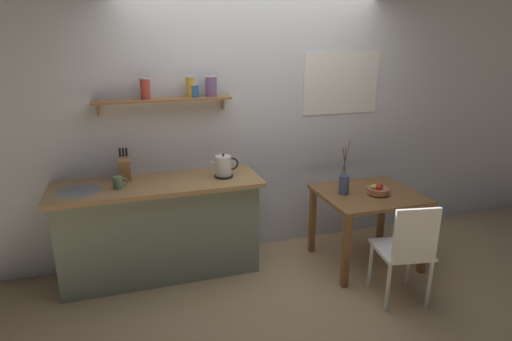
{
  "coord_description": "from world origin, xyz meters",
  "views": [
    {
      "loc": [
        -1.25,
        -3.39,
        2.15
      ],
      "look_at": [
        -0.1,
        0.25,
        0.95
      ],
      "focal_mm": 30.23,
      "sensor_mm": 36.0,
      "label": 1
    }
  ],
  "objects_px": {
    "knife_block": "(125,168)",
    "coffee_mug_by_sink": "(118,183)",
    "fruit_bowl": "(378,190)",
    "dining_table": "(368,204)",
    "electric_kettle": "(224,167)",
    "dining_chair_near": "(407,248)",
    "twig_vase": "(344,184)"
  },
  "relations": [
    {
      "from": "knife_block",
      "to": "electric_kettle",
      "type": "bearing_deg",
      "value": -11.07
    },
    {
      "from": "dining_table",
      "to": "dining_chair_near",
      "type": "bearing_deg",
      "value": -95.12
    },
    {
      "from": "electric_kettle",
      "to": "coffee_mug_by_sink",
      "type": "relative_size",
      "value": 2.04
    },
    {
      "from": "twig_vase",
      "to": "electric_kettle",
      "type": "bearing_deg",
      "value": 165.16
    },
    {
      "from": "fruit_bowl",
      "to": "coffee_mug_by_sink",
      "type": "relative_size",
      "value": 1.64
    },
    {
      "from": "dining_table",
      "to": "electric_kettle",
      "type": "height_order",
      "value": "electric_kettle"
    },
    {
      "from": "dining_table",
      "to": "knife_block",
      "type": "distance_m",
      "value": 2.28
    },
    {
      "from": "twig_vase",
      "to": "knife_block",
      "type": "bearing_deg",
      "value": 166.82
    },
    {
      "from": "dining_table",
      "to": "dining_chair_near",
      "type": "height_order",
      "value": "dining_chair_near"
    },
    {
      "from": "fruit_bowl",
      "to": "coffee_mug_by_sink",
      "type": "bearing_deg",
      "value": 171.0
    },
    {
      "from": "knife_block",
      "to": "dining_chair_near",
      "type": "bearing_deg",
      "value": -29.61
    },
    {
      "from": "dining_chair_near",
      "to": "twig_vase",
      "type": "xyz_separation_m",
      "value": [
        -0.18,
        0.75,
        0.32
      ]
    },
    {
      "from": "fruit_bowl",
      "to": "twig_vase",
      "type": "xyz_separation_m",
      "value": [
        -0.29,
        0.12,
        0.05
      ]
    },
    {
      "from": "knife_block",
      "to": "coffee_mug_by_sink",
      "type": "xyz_separation_m",
      "value": [
        -0.06,
        -0.21,
        -0.07
      ]
    },
    {
      "from": "dining_chair_near",
      "to": "fruit_bowl",
      "type": "relative_size",
      "value": 4.42
    },
    {
      "from": "dining_chair_near",
      "to": "electric_kettle",
      "type": "xyz_separation_m",
      "value": [
        -1.26,
        1.04,
        0.51
      ]
    },
    {
      "from": "fruit_bowl",
      "to": "coffee_mug_by_sink",
      "type": "distance_m",
      "value": 2.34
    },
    {
      "from": "fruit_bowl",
      "to": "knife_block",
      "type": "bearing_deg",
      "value": 165.69
    },
    {
      "from": "dining_table",
      "to": "twig_vase",
      "type": "height_order",
      "value": "twig_vase"
    },
    {
      "from": "electric_kettle",
      "to": "dining_chair_near",
      "type": "bearing_deg",
      "value": -39.45
    },
    {
      "from": "fruit_bowl",
      "to": "knife_block",
      "type": "distance_m",
      "value": 2.32
    },
    {
      "from": "dining_table",
      "to": "twig_vase",
      "type": "relative_size",
      "value": 1.8
    },
    {
      "from": "dining_chair_near",
      "to": "knife_block",
      "type": "distance_m",
      "value": 2.5
    },
    {
      "from": "dining_table",
      "to": "knife_block",
      "type": "bearing_deg",
      "value": 166.98
    },
    {
      "from": "knife_block",
      "to": "coffee_mug_by_sink",
      "type": "relative_size",
      "value": 2.45
    },
    {
      "from": "dining_table",
      "to": "dining_chair_near",
      "type": "relative_size",
      "value": 1.03
    },
    {
      "from": "fruit_bowl",
      "to": "dining_chair_near",
      "type": "bearing_deg",
      "value": -100.13
    },
    {
      "from": "dining_chair_near",
      "to": "coffee_mug_by_sink",
      "type": "distance_m",
      "value": 2.45
    },
    {
      "from": "dining_chair_near",
      "to": "electric_kettle",
      "type": "bearing_deg",
      "value": 140.55
    },
    {
      "from": "twig_vase",
      "to": "electric_kettle",
      "type": "distance_m",
      "value": 1.13
    },
    {
      "from": "dining_table",
      "to": "fruit_bowl",
      "type": "relative_size",
      "value": 4.53
    },
    {
      "from": "electric_kettle",
      "to": "coffee_mug_by_sink",
      "type": "bearing_deg",
      "value": -177.65
    }
  ]
}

